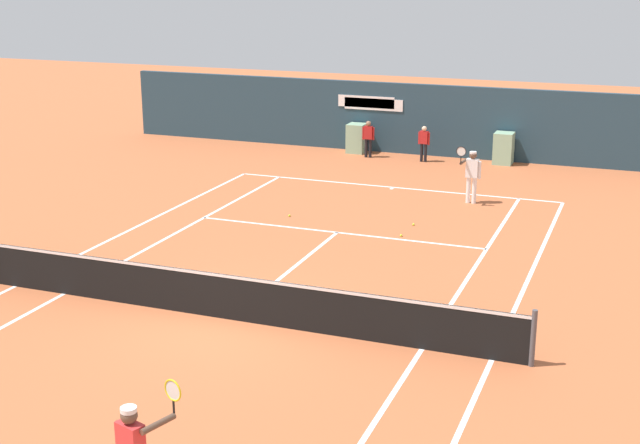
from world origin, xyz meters
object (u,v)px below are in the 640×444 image
(player_on_baseline, at_px, (472,172))
(tennis_ball_near_service_line, at_px, (401,235))
(tennis_ball_by_sideline, at_px, (289,216))
(ball_kid_left_post, at_px, (368,136))
(ball_kid_centre_post, at_px, (424,141))
(tennis_ball_mid_court, at_px, (413,224))

(player_on_baseline, xyz_separation_m, tennis_ball_near_service_line, (-1.01, -4.00, -0.92))
(player_on_baseline, distance_m, tennis_ball_by_sideline, 5.65)
(ball_kid_left_post, xyz_separation_m, tennis_ball_by_sideline, (0.38, -8.42, -0.75))
(ball_kid_centre_post, distance_m, tennis_ball_by_sideline, 8.62)
(tennis_ball_mid_court, bearing_deg, tennis_ball_near_service_line, -91.94)
(tennis_ball_mid_court, bearing_deg, ball_kid_centre_post, 102.66)
(tennis_ball_by_sideline, height_order, tennis_ball_mid_court, same)
(player_on_baseline, bearing_deg, tennis_ball_mid_court, 74.46)
(player_on_baseline, bearing_deg, ball_kid_left_post, -43.34)
(player_on_baseline, xyz_separation_m, tennis_ball_mid_court, (-0.97, -2.90, -0.92))
(ball_kid_centre_post, height_order, tennis_ball_near_service_line, ball_kid_centre_post)
(player_on_baseline, height_order, ball_kid_left_post, player_on_baseline)
(ball_kid_left_post, distance_m, tennis_ball_near_service_line, 9.93)
(tennis_ball_mid_court, bearing_deg, player_on_baseline, 71.43)
(tennis_ball_near_service_line, bearing_deg, tennis_ball_by_sideline, 168.63)
(ball_kid_centre_post, height_order, tennis_ball_mid_court, ball_kid_centre_post)
(player_on_baseline, relative_size, tennis_ball_mid_court, 26.66)
(ball_kid_left_post, xyz_separation_m, tennis_ball_near_service_line, (3.87, -9.12, -0.75))
(ball_kid_left_post, distance_m, tennis_ball_by_sideline, 8.46)
(ball_kid_left_post, bearing_deg, tennis_ball_by_sideline, 88.92)
(ball_kid_left_post, height_order, ball_kid_centre_post, ball_kid_left_post)
(tennis_ball_by_sideline, distance_m, tennis_ball_mid_court, 3.55)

